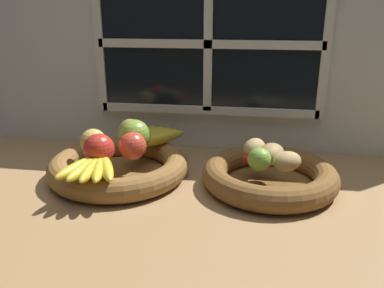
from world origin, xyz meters
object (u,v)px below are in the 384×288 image
Objects in this scene: fruit_bowl_left at (119,167)px; banana_bunch_back at (152,137)px; apple_red_front at (99,149)px; potato_small at (287,161)px; fruit_bowl_right at (269,176)px; pear_brown at (130,134)px; potato_large at (271,154)px; chili_pepper at (266,159)px; lime_near at (259,159)px; potato_oblong at (254,149)px; apple_golden_left at (93,142)px; apple_red_right at (133,146)px; apple_green_back at (135,135)px; banana_bunch_front at (93,167)px.

banana_bunch_back is at bearing 61.44° from fruit_bowl_left.
potato_small is (43.13, 2.33, -1.39)cm from apple_red_front.
fruit_bowl_left is 5.05× the size of potato_small.
fruit_bowl_right is 36.73cm from pear_brown.
pear_brown reaches higher than fruit_bowl_left.
potato_large reaches higher than chili_pepper.
apple_red_front is 1.37× the size of lime_near.
banana_bunch_back is 2.64× the size of potato_small.
lime_near reaches higher than potato_oblong.
apple_golden_left is 0.97× the size of apple_red_right.
chili_pepper is at bearing -7.10° from apple_green_back.
banana_bunch_front is (-1.72, -11.37, 4.47)cm from fruit_bowl_left.
potato_small is 0.65× the size of chili_pepper.
banana_bunch_front is (-4.69, -16.21, -2.57)cm from apple_green_back.
lime_near reaches higher than banana_bunch_back.
potato_small is (46.95, -3.51, -1.01)cm from apple_golden_left.
apple_red_right reaches higher than lime_near.
potato_large is at bearing -37.87° from potato_oblong.
fruit_bowl_right is at bearing -8.47° from pear_brown.
fruit_bowl_right is 5.57cm from potato_large.
apple_red_front reaches higher than potato_large.
apple_green_back reaches higher than lime_near.
lime_near is (28.58, -15.08, 1.09)cm from banana_bunch_back.
apple_green_back is 0.49× the size of banana_bunch_front.
apple_red_right is 7.97cm from apple_red_front.
apple_red_front is at bearing -178.42° from chili_pepper.
potato_small is at bearing 3.09° from apple_red_front.
apple_red_front is at bearing 97.18° from banana_bunch_front.
fruit_bowl_left is at bearing 173.22° from chili_pepper.
chili_pepper is (31.73, 2.38, -2.42)cm from apple_red_right.
potato_oblong reaches higher than potato_large.
fruit_bowl_right is (37.29, 0.00, 0.01)cm from fruit_bowl_left.
banana_bunch_front is at bearing -101.40° from pear_brown.
apple_red_front is 43.22cm from potato_small.
chili_pepper is at bearing 137.86° from potato_small.
apple_green_back reaches higher than chili_pepper.
apple_red_right is 36.34cm from potato_small.
pear_brown reaches higher than apple_golden_left.
apple_red_right is at bearing -177.08° from potato_large.
chili_pepper is (-1.14, 0.71, -1.56)cm from potato_large.
banana_bunch_back is (2.99, 6.11, -2.42)cm from apple_green_back.
chili_pepper is at bearing 1.12° from fruit_bowl_left.
pear_brown is at bearing 171.53° from potato_large.
apple_green_back is 1.15× the size of potato_small.
potato_small is at bearing -4.78° from fruit_bowl_left.
potato_oblong is 0.65× the size of chili_pepper.
apple_green_back is at bearing 171.97° from fruit_bowl_right.
lime_near is 5.37cm from chili_pepper.
apple_green_back is (2.97, 4.84, 7.04)cm from fruit_bowl_left.
potato_large is at bearing 0.00° from fruit_bowl_left.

